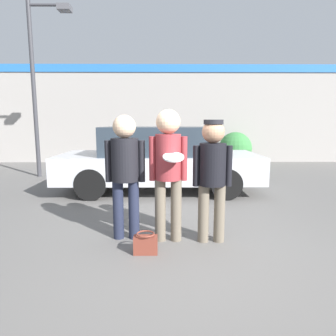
# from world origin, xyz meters

# --- Properties ---
(ground_plane) EXTENTS (56.00, 56.00, 0.00)m
(ground_plane) POSITION_xyz_m (0.00, 0.00, 0.00)
(ground_plane) COLOR #5B5956
(storefront_building) EXTENTS (24.00, 0.22, 3.87)m
(storefront_building) POSITION_xyz_m (0.00, 8.45, 1.96)
(storefront_building) COLOR gray
(storefront_building) RESTS_ON ground
(person_left) EXTENTS (0.55, 0.38, 1.74)m
(person_left) POSITION_xyz_m (-0.87, 0.27, 1.05)
(person_left) COLOR #1E2338
(person_left) RESTS_ON ground
(person_middle_with_frisbee) EXTENTS (0.52, 0.56, 1.81)m
(person_middle_with_frisbee) POSITION_xyz_m (-0.27, 0.18, 1.09)
(person_middle_with_frisbee) COLOR #665B4C
(person_middle_with_frisbee) RESTS_ON ground
(person_right) EXTENTS (0.53, 0.36, 1.67)m
(person_right) POSITION_xyz_m (0.32, 0.14, 1.01)
(person_right) COLOR #665B4C
(person_right) RESTS_ON ground
(parked_car_near) EXTENTS (4.64, 1.94, 1.53)m
(parked_car_near) POSITION_xyz_m (-0.48, 3.25, 0.77)
(parked_car_near) COLOR #B7BABF
(parked_car_near) RESTS_ON ground
(street_lamp) EXTENTS (1.24, 0.35, 5.02)m
(street_lamp) POSITION_xyz_m (-3.89, 5.17, 3.13)
(street_lamp) COLOR #38383D
(street_lamp) RESTS_ON ground
(shrub) EXTENTS (1.25, 1.25, 1.25)m
(shrub) POSITION_xyz_m (2.39, 7.64, 0.63)
(shrub) COLOR #387A3D
(shrub) RESTS_ON ground
(handbag) EXTENTS (0.30, 0.23, 0.27)m
(handbag) POSITION_xyz_m (-0.56, -0.25, 0.13)
(handbag) COLOR brown
(handbag) RESTS_ON ground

